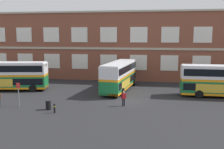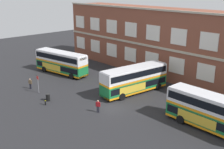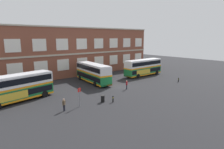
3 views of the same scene
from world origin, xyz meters
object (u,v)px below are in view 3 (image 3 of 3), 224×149
at_px(double_decker_middle, 93,73).
at_px(station_litter_bin, 103,99).
at_px(safety_bollard_west, 113,99).
at_px(safety_bollard_east, 178,80).
at_px(second_passenger, 127,84).
at_px(waiting_passenger, 64,104).
at_px(bus_stand_flag, 79,95).
at_px(double_decker_near, 16,88).
at_px(double_decker_far, 143,67).

xyz_separation_m(double_decker_middle, station_litter_bin, (-6.13, -11.27, -1.63)).
xyz_separation_m(double_decker_middle, safety_bollard_west, (-5.02, -12.33, -1.66)).
xyz_separation_m(safety_bollard_west, safety_bollard_east, (19.31, 0.68, 0.00)).
distance_m(double_decker_middle, second_passenger, 8.78).
distance_m(waiting_passenger, safety_bollard_west, 7.34).
bearing_deg(waiting_passenger, second_passenger, 9.33).
bearing_deg(waiting_passenger, double_decker_middle, 41.57).
xyz_separation_m(double_decker_middle, bus_stand_flag, (-9.80, -10.73, -0.51)).
relative_size(double_decker_middle, safety_bollard_west, 11.82).
distance_m(double_decker_near, safety_bollard_west, 14.54).
distance_m(second_passenger, safety_bollard_west, 7.66).
xyz_separation_m(bus_stand_flag, safety_bollard_east, (24.09, -0.91, -1.14)).
relative_size(bus_stand_flag, station_litter_bin, 2.62).
bearing_deg(double_decker_far, station_litter_bin, -155.40).
distance_m(double_decker_far, second_passenger, 13.89).
xyz_separation_m(double_decker_near, double_decker_middle, (15.80, 2.72, 0.00)).
xyz_separation_m(double_decker_near, double_decker_far, (29.67, 0.61, 0.00)).
height_order(double_decker_near, safety_bollard_west, double_decker_near).
bearing_deg(double_decker_near, second_passenger, -18.49).
relative_size(double_decker_middle, second_passenger, 6.61).
height_order(double_decker_near, waiting_passenger, double_decker_near).
bearing_deg(safety_bollard_east, safety_bollard_west, -177.97).
bearing_deg(safety_bollard_east, waiting_passenger, 178.21).
height_order(second_passenger, station_litter_bin, second_passenger).
distance_m(double_decker_near, bus_stand_flag, 10.03).
distance_m(double_decker_middle, double_decker_far, 14.03).
distance_m(double_decker_middle, safety_bollard_west, 13.42).
relative_size(safety_bollard_west, safety_bollard_east, 1.00).
xyz_separation_m(double_decker_middle, waiting_passenger, (-12.20, -10.82, -1.22)).
bearing_deg(waiting_passenger, safety_bollard_east, -1.79).
bearing_deg(second_passenger, waiting_passenger, -170.67).
height_order(double_decker_far, waiting_passenger, double_decker_far).
xyz_separation_m(station_litter_bin, safety_bollard_west, (1.11, -1.06, -0.03)).
height_order(bus_stand_flag, station_litter_bin, bus_stand_flag).
distance_m(waiting_passenger, station_litter_bin, 6.09).
bearing_deg(waiting_passenger, station_litter_bin, -4.26).
height_order(station_litter_bin, safety_bollard_west, station_litter_bin).
distance_m(double_decker_far, waiting_passenger, 27.51).
xyz_separation_m(second_passenger, safety_bollard_west, (-6.65, -3.78, -0.44)).
distance_m(double_decker_middle, waiting_passenger, 16.35).
distance_m(bus_stand_flag, safety_bollard_east, 24.13).
height_order(double_decker_far, safety_bollard_west, double_decker_far).
xyz_separation_m(double_decker_middle, safety_bollard_east, (14.29, -11.65, -1.66)).
xyz_separation_m(second_passenger, station_litter_bin, (-7.76, -2.72, -0.41)).
relative_size(waiting_passenger, safety_bollard_east, 1.79).
xyz_separation_m(double_decker_near, station_litter_bin, (9.67, -8.55, -1.63)).
distance_m(double_decker_middle, bus_stand_flag, 14.54).
height_order(double_decker_near, double_decker_far, same).
relative_size(double_decker_near, station_litter_bin, 10.95).
xyz_separation_m(double_decker_near, safety_bollard_east, (30.09, -8.93, -1.66)).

